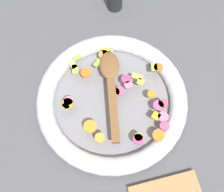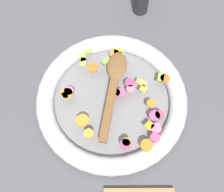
{
  "view_description": "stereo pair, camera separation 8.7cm",
  "coord_description": "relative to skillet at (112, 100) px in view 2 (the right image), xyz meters",
  "views": [
    {
      "loc": [
        -0.34,
        0.09,
        0.84
      ],
      "look_at": [
        0.0,
        0.0,
        0.05
      ],
      "focal_mm": 50.0,
      "sensor_mm": 36.0,
      "label": 1
    },
    {
      "loc": [
        -0.35,
        0.0,
        0.84
      ],
      "look_at": [
        0.0,
        0.0,
        0.05
      ],
      "focal_mm": 50.0,
      "sensor_mm": 36.0,
      "label": 2
    }
  ],
  "objects": [
    {
      "name": "wooden_spoon",
      "position": [
        0.03,
        -0.01,
        0.04
      ],
      "size": [
        0.28,
        0.09,
        0.01
      ],
      "color": "brown",
      "rests_on": "chopped_vegetables"
    },
    {
      "name": "chopped_vegetables",
      "position": [
        -0.01,
        -0.02,
        0.03
      ],
      "size": [
        0.31,
        0.31,
        0.01
      ],
      "color": "#D5611F",
      "rests_on": "skillet"
    },
    {
      "name": "skillet",
      "position": [
        0.0,
        0.0,
        0.0
      ],
      "size": [
        0.43,
        0.43,
        0.05
      ],
      "color": "slate",
      "rests_on": "ground_plane"
    },
    {
      "name": "ground_plane",
      "position": [
        0.0,
        0.0,
        -0.02
      ],
      "size": [
        4.0,
        4.0,
        0.0
      ],
      "primitive_type": "plane",
      "color": "#4C4C51"
    }
  ]
}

